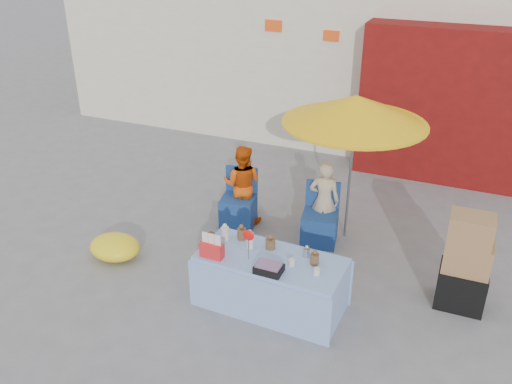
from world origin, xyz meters
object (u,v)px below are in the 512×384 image
at_px(vendor_beige, 324,201).
at_px(box_stack, 465,265).
at_px(chair_right, 320,226).
at_px(market_table, 270,281).
at_px(vendor_orange, 242,184).
at_px(chair_left, 239,209).
at_px(umbrella, 355,110).

xyz_separation_m(vendor_beige, box_stack, (1.93, -0.84, -0.03)).
bearing_deg(chair_right, vendor_beige, 79.13).
distance_m(market_table, chair_right, 1.59).
height_order(vendor_orange, vendor_beige, vendor_orange).
height_order(chair_left, chair_right, same).
bearing_deg(market_table, chair_right, 88.06).
bearing_deg(market_table, vendor_orange, 125.55).
bearing_deg(chair_left, vendor_orange, 79.13).
xyz_separation_m(market_table, umbrella, (0.42, 1.87, 1.55)).
bearing_deg(box_stack, chair_left, 167.53).
bearing_deg(vendor_beige, chair_right, 79.13).
relative_size(market_table, umbrella, 0.84).
bearing_deg(umbrella, box_stack, -31.22).
bearing_deg(chair_right, chair_left, 170.26).
bearing_deg(vendor_beige, market_table, 76.36).
bearing_deg(vendor_beige, vendor_orange, -9.74).
distance_m(market_table, vendor_orange, 2.08).
distance_m(chair_left, vendor_beige, 1.30).
relative_size(market_table, chair_right, 2.06).
xyz_separation_m(market_table, vendor_orange, (-1.13, 1.72, 0.26)).
height_order(market_table, umbrella, umbrella).
distance_m(chair_left, vendor_orange, 0.37).
xyz_separation_m(vendor_orange, box_stack, (3.18, -0.84, -0.05)).
xyz_separation_m(market_table, chair_left, (-1.14, 1.59, -0.08)).
bearing_deg(market_table, vendor_beige, 88.30).
bearing_deg(vendor_orange, chair_right, 164.11).
xyz_separation_m(chair_left, vendor_beige, (1.25, 0.13, 0.33)).
bearing_deg(umbrella, chair_right, -136.78).
relative_size(market_table, box_stack, 1.46).
relative_size(vendor_orange, vendor_beige, 1.03).
height_order(chair_left, vendor_orange, vendor_orange).
bearing_deg(chair_right, umbrella, 33.48).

